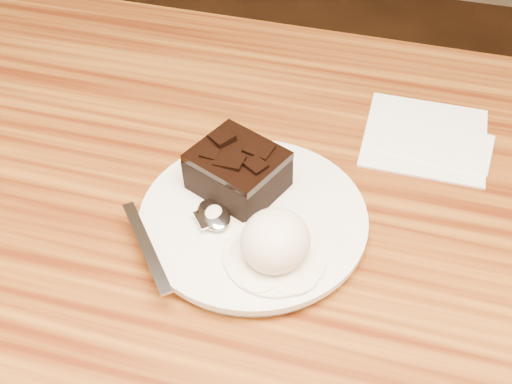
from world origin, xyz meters
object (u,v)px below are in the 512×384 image
(plate, at_px, (253,221))
(ice_cream_scoop, at_px, (275,241))
(napkin, at_px, (425,136))
(spoon, at_px, (214,216))
(brownie, at_px, (238,173))

(plate, xyz_separation_m, ice_cream_scoop, (0.03, -0.04, 0.03))
(plate, xyz_separation_m, napkin, (0.15, 0.18, -0.01))
(plate, distance_m, spoon, 0.04)
(plate, distance_m, ice_cream_scoop, 0.06)
(plate, xyz_separation_m, brownie, (-0.03, 0.03, 0.03))
(brownie, height_order, napkin, brownie)
(plate, height_order, spoon, spoon)
(plate, relative_size, brownie, 2.68)
(plate, distance_m, napkin, 0.24)
(plate, bearing_deg, brownie, 127.25)
(brownie, height_order, ice_cream_scoop, ice_cream_scoop)
(ice_cream_scoop, distance_m, napkin, 0.26)
(ice_cream_scoop, xyz_separation_m, napkin, (0.12, 0.23, -0.04))
(ice_cream_scoop, xyz_separation_m, spoon, (-0.07, 0.03, -0.02))
(brownie, distance_m, spoon, 0.05)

